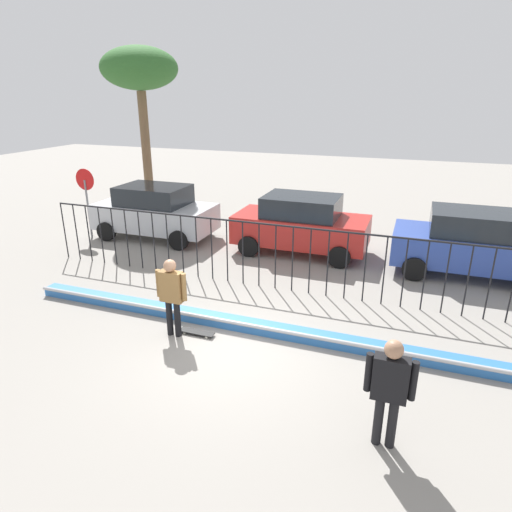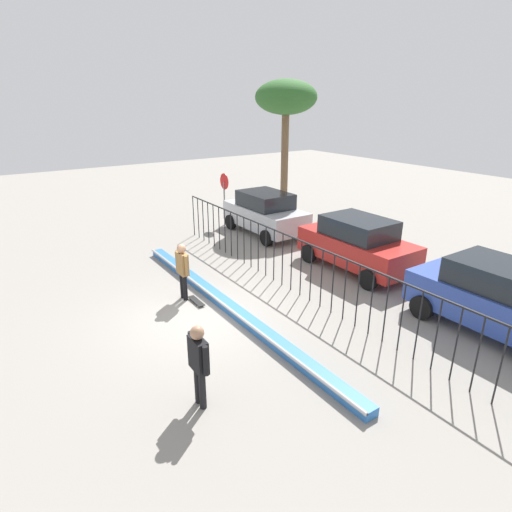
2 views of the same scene
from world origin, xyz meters
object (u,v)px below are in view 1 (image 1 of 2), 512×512
at_px(skateboard, 197,332).
at_px(parked_car_red, 301,224).
at_px(parked_car_blue, 472,243).
at_px(skateboarder, 172,291).
at_px(palm_tree_short, 140,72).
at_px(camera_operator, 390,384).
at_px(stop_sign, 87,194).
at_px(parked_car_silver, 155,211).

xyz_separation_m(skateboard, parked_car_red, (0.76, 5.98, 0.91)).
relative_size(parked_car_red, parked_car_blue, 1.00).
xyz_separation_m(skateboarder, palm_tree_short, (-5.88, 8.32, 4.65)).
xyz_separation_m(skateboarder, camera_operator, (4.59, -1.76, 0.02)).
xyz_separation_m(parked_car_red, stop_sign, (-7.59, -1.04, 0.64)).
bearing_deg(parked_car_red, camera_operator, -63.68).
distance_m(skateboard, palm_tree_short, 11.76).
bearing_deg(palm_tree_short, parked_car_red, -16.89).
xyz_separation_m(camera_operator, stop_sign, (-10.97, 6.88, 0.54)).
distance_m(parked_car_red, parked_car_blue, 5.07).
xyz_separation_m(camera_operator, parked_car_silver, (-8.73, 7.68, -0.11)).
relative_size(parked_car_silver, parked_car_red, 1.00).
xyz_separation_m(skateboard, parked_car_silver, (-4.59, 5.75, 0.91)).
relative_size(parked_car_red, palm_tree_short, 0.64).
bearing_deg(skateboard, camera_operator, -5.30).
bearing_deg(skateboarder, parked_car_silver, 99.84).
bearing_deg(palm_tree_short, skateboarder, -54.74).
distance_m(parked_car_silver, parked_car_red, 5.35).
relative_size(skateboarder, palm_tree_short, 0.27).
relative_size(skateboarder, stop_sign, 0.71).
distance_m(parked_car_red, palm_tree_short, 8.80).
bearing_deg(parked_car_red, palm_tree_short, 166.33).
xyz_separation_m(camera_operator, parked_car_red, (-3.38, 7.92, -0.11)).
bearing_deg(camera_operator, parked_car_red, -47.27).
bearing_deg(stop_sign, palm_tree_short, 81.09).
bearing_deg(parked_car_red, skateboarder, -97.91).
relative_size(skateboarder, parked_car_red, 0.41).
bearing_deg(palm_tree_short, skateboard, -52.10).
xyz_separation_m(parked_car_silver, parked_car_blue, (10.42, 0.01, 0.00)).
distance_m(parked_car_silver, stop_sign, 2.47).
relative_size(skateboard, palm_tree_short, 0.12).
distance_m(parked_car_blue, palm_tree_short, 13.27).
bearing_deg(skateboard, palm_tree_short, 147.68).
bearing_deg(camera_operator, skateboarder, -1.30).
distance_m(parked_car_silver, parked_car_blue, 10.42).
distance_m(skateboard, parked_car_blue, 8.24).
distance_m(stop_sign, palm_tree_short, 5.22).
xyz_separation_m(parked_car_blue, palm_tree_short, (-12.16, 2.37, 4.74)).
height_order(skateboarder, skateboard, skateboarder).
height_order(skateboarder, parked_car_red, parked_car_red).
bearing_deg(parked_car_red, stop_sign, -168.98).
distance_m(skateboarder, parked_car_red, 6.28).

